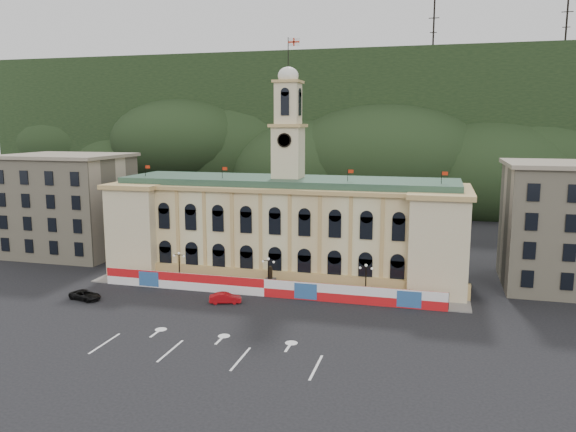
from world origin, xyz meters
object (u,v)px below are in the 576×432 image
(red_sedan, at_px, (225,298))
(black_suv, at_px, (85,295))
(statue, at_px, (270,283))
(lamp_center, at_px, (268,272))

(red_sedan, distance_m, black_suv, 19.66)
(red_sedan, relative_size, black_suv, 0.91)
(statue, bearing_deg, black_suv, -155.29)
(red_sedan, bearing_deg, black_suv, 82.42)
(red_sedan, bearing_deg, lamp_center, -52.19)
(red_sedan, height_order, black_suv, red_sedan)
(lamp_center, distance_m, red_sedan, 7.89)
(statue, xyz_separation_m, red_sedan, (-4.22, -7.24, -0.47))
(lamp_center, xyz_separation_m, red_sedan, (-4.22, -6.24, -2.36))
(red_sedan, bearing_deg, statue, -48.36)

